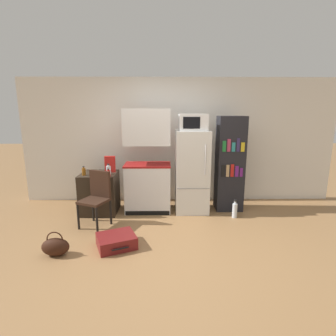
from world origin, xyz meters
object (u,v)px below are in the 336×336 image
object	(u,v)px
bottle_milk_white	(111,166)
bottle_ketchup_red	(108,173)
handbag	(55,247)
bottle_amber_beer	(84,172)
cereal_box	(110,164)
refrigerator	(192,172)
bookshelf	(230,164)
water_bottle_front	(235,210)
suitcase_large_flat	(116,241)
kitchen_hutch	(148,165)
bottle_clear_short	(109,170)
chair	(97,194)
microwave	(193,122)
side_table	(100,193)

from	to	relation	value
bottle_milk_white	bottle_ketchup_red	bearing A→B (deg)	-82.83
handbag	bottle_amber_beer	bearing A→B (deg)	90.02
cereal_box	refrigerator	bearing A→B (deg)	-2.34
bookshelf	cereal_box	xyz separation A→B (m)	(-2.24, -0.02, 0.01)
cereal_box	water_bottle_front	size ratio (longest dim) A/B	0.91
suitcase_large_flat	kitchen_hutch	bearing A→B (deg)	52.84
bottle_milk_white	handbag	distance (m)	1.98
bottle_clear_short	suitcase_large_flat	distance (m)	1.47
kitchen_hutch	handbag	bearing A→B (deg)	-124.84
chair	suitcase_large_flat	size ratio (longest dim) A/B	1.44
refrigerator	cereal_box	world-z (taller)	refrigerator
microwave	kitchen_hutch	bearing A→B (deg)	178.36
kitchen_hutch	cereal_box	world-z (taller)	kitchen_hutch
side_table	handbag	bearing A→B (deg)	-98.12
bottle_amber_beer	bottle_ketchup_red	bearing A→B (deg)	-13.91
bottle_clear_short	chair	world-z (taller)	bottle_clear_short
cereal_box	water_bottle_front	bearing A→B (deg)	-10.54
kitchen_hutch	microwave	world-z (taller)	kitchen_hutch
kitchen_hutch	refrigerator	world-z (taller)	kitchen_hutch
bottle_amber_beer	microwave	bearing A→B (deg)	5.62
bookshelf	bottle_milk_white	distance (m)	2.27
side_table	bookshelf	xyz separation A→B (m)	(2.44, 0.12, 0.52)
chair	handbag	world-z (taller)	chair
suitcase_large_flat	water_bottle_front	bearing A→B (deg)	5.13
side_table	suitcase_large_flat	distance (m)	1.46
suitcase_large_flat	handbag	bearing A→B (deg)	173.22
microwave	bottle_milk_white	bearing A→B (deg)	171.69
bottle_amber_beer	suitcase_large_flat	xyz separation A→B (m)	(0.76, -1.18, -0.73)
side_table	handbag	xyz separation A→B (m)	(-0.22, -1.55, -0.25)
bottle_clear_short	bottle_milk_white	xyz separation A→B (m)	(-0.03, 0.36, -0.01)
water_bottle_front	bottle_milk_white	bearing A→B (deg)	165.68
kitchen_hutch	cereal_box	distance (m)	0.70
bookshelf	handbag	distance (m)	3.23
handbag	water_bottle_front	distance (m)	2.94
microwave	side_table	bearing A→B (deg)	-178.82
side_table	bottle_clear_short	world-z (taller)	bottle_clear_short
bookshelf	suitcase_large_flat	xyz separation A→B (m)	(-1.90, -1.45, -0.80)
bottle_amber_beer	cereal_box	size ratio (longest dim) A/B	0.54
bottle_milk_white	cereal_box	size ratio (longest dim) A/B	0.60
handbag	cereal_box	bearing A→B (deg)	75.83
refrigerator	bottle_clear_short	world-z (taller)	refrigerator
kitchen_hutch	refrigerator	distance (m)	0.83
chair	handbag	bearing A→B (deg)	-85.21
bookshelf	bottle_clear_short	bearing A→B (deg)	-174.36
bottle_ketchup_red	side_table	bearing A→B (deg)	131.52
handbag	water_bottle_front	xyz separation A→B (m)	(2.68, 1.22, 0.01)
bookshelf	suitcase_large_flat	size ratio (longest dim) A/B	2.82
bottle_clear_short	chair	size ratio (longest dim) A/B	0.22
cereal_box	bottle_clear_short	bearing A→B (deg)	-86.84
side_table	bottle_clear_short	size ratio (longest dim) A/B	3.79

